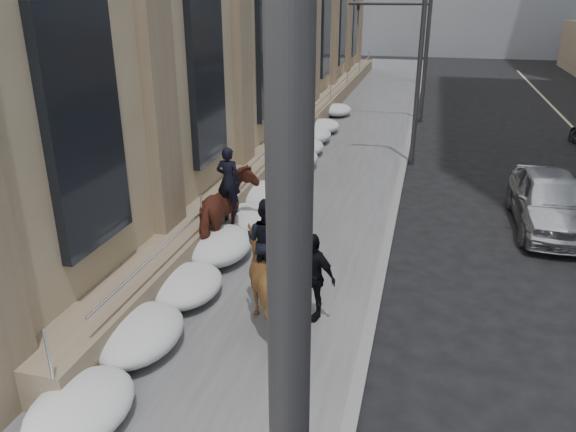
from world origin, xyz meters
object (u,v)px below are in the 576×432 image
object	(u,v)px
mounted_horse_right	(264,274)
car_silver	(550,201)
pedestrian	(311,276)
mounted_horse_left	(228,209)

from	to	relation	value
mounted_horse_right	car_silver	distance (m)	9.49
pedestrian	car_silver	world-z (taller)	pedestrian
mounted_horse_left	mounted_horse_right	bearing A→B (deg)	121.16
mounted_horse_right	pedestrian	distance (m)	0.98
mounted_horse_left	mounted_horse_right	size ratio (longest dim) A/B	1.03
mounted_horse_right	car_silver	xyz separation A→B (m)	(6.48, 6.93, -0.36)
car_silver	pedestrian	bearing A→B (deg)	-131.02
mounted_horse_left	pedestrian	size ratio (longest dim) A/B	1.43
mounted_horse_right	pedestrian	bearing A→B (deg)	-143.57
mounted_horse_right	car_silver	bearing A→B (deg)	-121.09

